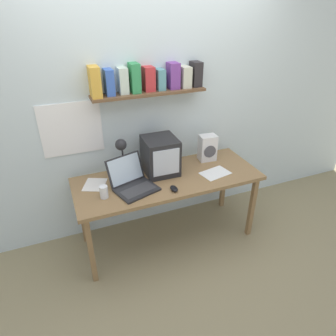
{
  "coord_description": "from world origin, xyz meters",
  "views": [
    {
      "loc": [
        -0.9,
        -2.23,
        2.19
      ],
      "look_at": [
        0.0,
        0.0,
        0.83
      ],
      "focal_mm": 32.0,
      "sensor_mm": 36.0,
      "label": 1
    }
  ],
  "objects": [
    {
      "name": "ground_plane",
      "position": [
        0.0,
        0.0,
        0.0
      ],
      "size": [
        12.0,
        12.0,
        0.0
      ],
      "primitive_type": "plane",
      "color": "#91845F"
    },
    {
      "name": "corner_desk",
      "position": [
        0.0,
        0.0,
        0.67
      ],
      "size": [
        1.74,
        0.67,
        0.73
      ],
      "color": "olive",
      "rests_on": "ground_plane"
    },
    {
      "name": "open_notebook",
      "position": [
        0.45,
        -0.1,
        0.73
      ],
      "size": [
        0.3,
        0.23,
        0.0
      ],
      "rotation": [
        0.0,
        0.0,
        0.2
      ],
      "color": "white",
      "rests_on": "corner_desk"
    },
    {
      "name": "back_wall",
      "position": [
        -0.0,
        0.43,
        1.31
      ],
      "size": [
        5.6,
        0.24,
        2.6
      ],
      "color": "silver",
      "rests_on": "ground_plane"
    },
    {
      "name": "space_heater",
      "position": [
        0.51,
        0.18,
        0.87
      ],
      "size": [
        0.18,
        0.14,
        0.27
      ],
      "rotation": [
        0.0,
        0.0,
        -0.09
      ],
      "color": "white",
      "rests_on": "corner_desk"
    },
    {
      "name": "printed_handout",
      "position": [
        -0.66,
        0.13,
        0.73
      ],
      "size": [
        0.26,
        0.28,
        0.0
      ],
      "rotation": [
        0.0,
        0.0,
        -0.42
      ],
      "color": "silver",
      "rests_on": "corner_desk"
    },
    {
      "name": "crt_monitor",
      "position": [
        -0.03,
        0.13,
        0.91
      ],
      "size": [
        0.31,
        0.34,
        0.35
      ],
      "rotation": [
        0.0,
        0.0,
        -0.02
      ],
      "color": "#232326",
      "rests_on": "corner_desk"
    },
    {
      "name": "computer_mouse",
      "position": [
        -0.03,
        -0.22,
        0.75
      ],
      "size": [
        0.06,
        0.11,
        0.03
      ],
      "rotation": [
        0.0,
        0.0,
        -0.01
      ],
      "color": "black",
      "rests_on": "corner_desk"
    },
    {
      "name": "desk_lamp",
      "position": [
        -0.38,
        0.16,
        0.99
      ],
      "size": [
        0.15,
        0.18,
        0.39
      ],
      "rotation": [
        0.0,
        0.0,
        -0.36
      ],
      "color": "#232326",
      "rests_on": "corner_desk"
    },
    {
      "name": "juice_glass",
      "position": [
        -0.62,
        -0.1,
        0.78
      ],
      "size": [
        0.07,
        0.07,
        0.11
      ],
      "color": "white",
      "rests_on": "corner_desk"
    },
    {
      "name": "laptop",
      "position": [
        -0.36,
        -0.04,
        0.8
      ],
      "size": [
        0.43,
        0.43,
        0.26
      ],
      "rotation": [
        0.0,
        0.0,
        0.3
      ],
      "color": "#232326",
      "rests_on": "corner_desk"
    }
  ]
}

